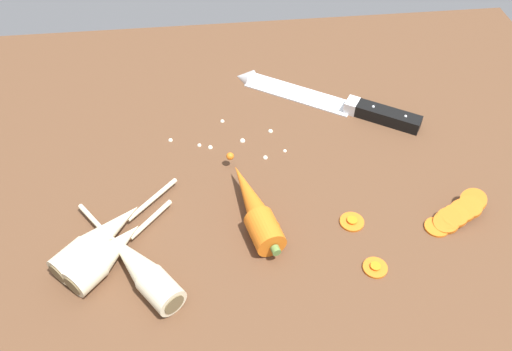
# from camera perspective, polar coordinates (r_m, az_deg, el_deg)

# --- Properties ---
(ground_plane) EXTENTS (1.20, 0.90, 0.04)m
(ground_plane) POSITION_cam_1_polar(r_m,az_deg,el_deg) (0.83, -0.15, -0.68)
(ground_plane) COLOR brown
(chefs_knife) EXTENTS (0.31, 0.22, 0.04)m
(chefs_knife) POSITION_cam_1_polar(r_m,az_deg,el_deg) (0.95, 7.06, 8.34)
(chefs_knife) COLOR silver
(chefs_knife) RESTS_ON ground_plane
(whole_carrot) EXTENTS (0.08, 0.20, 0.04)m
(whole_carrot) POSITION_cam_1_polar(r_m,az_deg,el_deg) (0.74, -0.13, -3.49)
(whole_carrot) COLOR orange
(whole_carrot) RESTS_ON ground_plane
(parsnip_front) EXTENTS (0.17, 0.17, 0.04)m
(parsnip_front) POSITION_cam_1_polar(r_m,az_deg,el_deg) (0.74, -16.69, -6.61)
(parsnip_front) COLOR beige
(parsnip_front) RESTS_ON ground_plane
(parsnip_mid_left) EXTENTS (0.14, 0.15, 0.04)m
(parsnip_mid_left) POSITION_cam_1_polar(r_m,az_deg,el_deg) (0.72, -15.96, -8.30)
(parsnip_mid_left) COLOR beige
(parsnip_mid_left) RESTS_ON ground_plane
(parsnip_mid_right) EXTENTS (0.15, 0.19, 0.04)m
(parsnip_mid_right) POSITION_cam_1_polar(r_m,az_deg,el_deg) (0.69, -12.58, -9.76)
(parsnip_mid_right) COLOR beige
(parsnip_mid_right) RESTS_ON ground_plane
(carrot_slice_stack) EXTENTS (0.10, 0.07, 0.04)m
(carrot_slice_stack) POSITION_cam_1_polar(r_m,az_deg,el_deg) (0.79, 21.03, -3.96)
(carrot_slice_stack) COLOR orange
(carrot_slice_stack) RESTS_ON ground_plane
(carrot_slice_stray_near) EXTENTS (0.03, 0.03, 0.01)m
(carrot_slice_stray_near) POSITION_cam_1_polar(r_m,az_deg,el_deg) (0.72, 12.88, -9.70)
(carrot_slice_stray_near) COLOR orange
(carrot_slice_stray_near) RESTS_ON ground_plane
(carrot_slice_stray_mid) EXTENTS (0.03, 0.03, 0.01)m
(carrot_slice_stray_mid) POSITION_cam_1_polar(r_m,az_deg,el_deg) (0.76, 10.43, -4.92)
(carrot_slice_stray_mid) COLOR orange
(carrot_slice_stray_mid) RESTS_ON ground_plane
(mince_crumbs) EXTENTS (0.19, 0.10, 0.01)m
(mince_crumbs) POSITION_cam_1_polar(r_m,az_deg,el_deg) (0.86, -2.45, 3.91)
(mince_crumbs) COLOR silver
(mince_crumbs) RESTS_ON ground_plane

